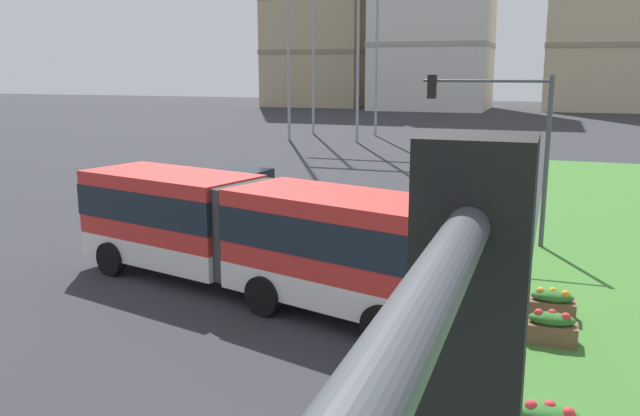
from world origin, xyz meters
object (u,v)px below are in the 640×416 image
object	(u,v)px
car_black_sedan	(245,188)
traffic_light_far_right	(504,128)
flower_planter_5	(552,304)
articulated_bus	(257,233)
flower_planter_4	(551,327)

from	to	relation	value
car_black_sedan	traffic_light_far_right	world-z (taller)	traffic_light_far_right
car_black_sedan	traffic_light_far_right	size ratio (longest dim) A/B	0.79
traffic_light_far_right	flower_planter_5	bearing A→B (deg)	-75.15
articulated_bus	flower_planter_5	size ratio (longest dim) A/B	10.90
car_black_sedan	flower_planter_4	distance (m)	17.78
flower_planter_4	traffic_light_far_right	distance (m)	9.35
flower_planter_4	car_black_sedan	bearing A→B (deg)	137.59
articulated_bus	flower_planter_5	world-z (taller)	articulated_bus
articulated_bus	flower_planter_5	distance (m)	7.65
car_black_sedan	flower_planter_5	size ratio (longest dim) A/B	4.15
articulated_bus	flower_planter_4	world-z (taller)	articulated_bus
flower_planter_5	car_black_sedan	bearing A→B (deg)	141.54
articulated_bus	traffic_light_far_right	bearing A→B (deg)	52.01
flower_planter_4	flower_planter_5	bearing A→B (deg)	90.00
flower_planter_5	traffic_light_far_right	world-z (taller)	traffic_light_far_right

